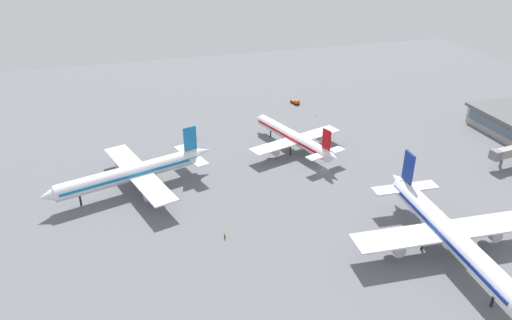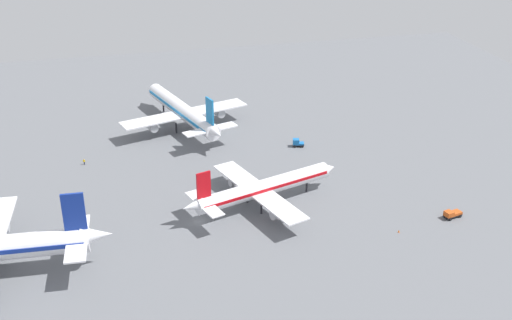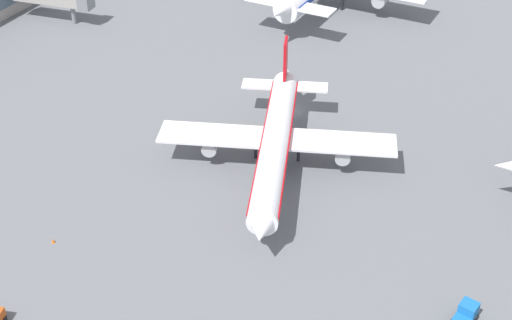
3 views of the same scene
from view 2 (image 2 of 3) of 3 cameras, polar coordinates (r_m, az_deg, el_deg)
name	(u,v)px [view 2 (image 2 of 3)]	position (r m, az deg, el deg)	size (l,w,h in m)	color
ground	(199,222)	(151.85, -5.04, -5.46)	(288.00, 288.00, 0.00)	slate
airplane_at_gate	(263,188)	(155.68, 0.60, -2.48)	(42.28, 34.69, 13.21)	white
airplane_taxiing	(183,111)	(201.41, -6.49, 4.36)	(40.77, 49.77, 15.49)	white
baggage_tug	(297,143)	(188.98, 3.68, 1.53)	(3.56, 2.86, 2.30)	black
pushback_tractor	(452,214)	(159.29, 16.95, -4.59)	(4.73, 3.07, 1.90)	black
ground_crew_worker	(84,162)	(183.93, -14.96, -0.15)	(0.56, 0.47, 1.67)	#1E2338
safety_cone_near_gate	(399,231)	(150.73, 12.52, -6.15)	(0.44, 0.44, 0.60)	#EA590C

